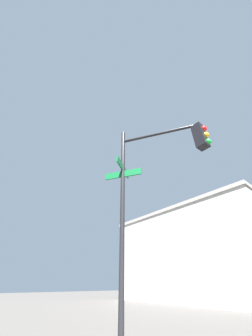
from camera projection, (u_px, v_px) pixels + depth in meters
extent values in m
cylinder|color=black|center=(122.00, 222.00, 4.37)|extent=(0.12, 0.12, 6.10)
cylinder|color=black|center=(158.00, 134.00, 5.53)|extent=(1.99, 1.32, 0.09)
cube|color=black|center=(200.00, 136.00, 4.98)|extent=(0.28, 0.28, 0.80)
sphere|color=red|center=(204.00, 129.00, 5.07)|extent=(0.18, 0.18, 0.18)
sphere|color=orange|center=(206.00, 135.00, 4.94)|extent=(0.18, 0.18, 0.18)
sphere|color=green|center=(208.00, 142.00, 4.80)|extent=(0.18, 0.18, 0.18)
cube|color=#0F5128|center=(123.00, 174.00, 5.13)|extent=(0.95, 0.63, 0.20)
cube|color=#0F5128|center=(123.00, 168.00, 5.25)|extent=(0.57, 0.86, 0.20)
cube|color=#BCB7AD|center=(223.00, 260.00, 26.03)|extent=(18.81, 23.88, 9.47)
cube|color=gray|center=(213.00, 226.00, 28.75)|extent=(19.11, 24.18, 0.40)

